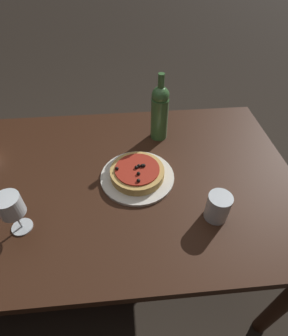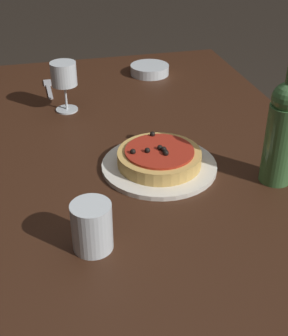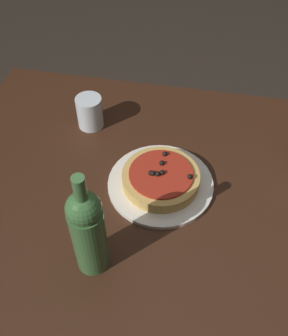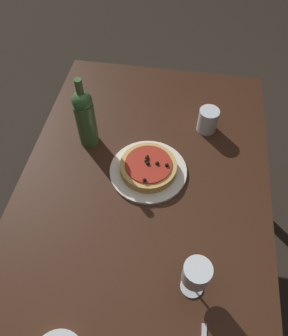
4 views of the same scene
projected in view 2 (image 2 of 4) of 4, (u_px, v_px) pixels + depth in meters
name	position (u px, v px, depth m)	size (l,w,h in m)	color
ground_plane	(149.00, 323.00, 1.65)	(14.00, 14.00, 0.00)	#2D261E
dining_table	(150.00, 170.00, 1.31)	(1.48, 0.91, 0.72)	#381E11
dinner_plate	(159.00, 166.00, 1.17)	(0.29, 0.29, 0.01)	white
pizza	(159.00, 157.00, 1.15)	(0.21, 0.21, 0.05)	tan
wine_glass	(64.00, 76.00, 1.40)	(0.08, 0.08, 0.15)	silver
wine_bottle	(283.00, 131.00, 1.05)	(0.08, 0.08, 0.30)	#3D6B38
water_cup	(92.00, 227.00, 0.89)	(0.08, 0.08, 0.10)	silver
side_bowl	(150.00, 70.00, 1.71)	(0.14, 0.14, 0.03)	silver
fork	(49.00, 88.00, 1.61)	(0.17, 0.03, 0.00)	#B7B7BC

